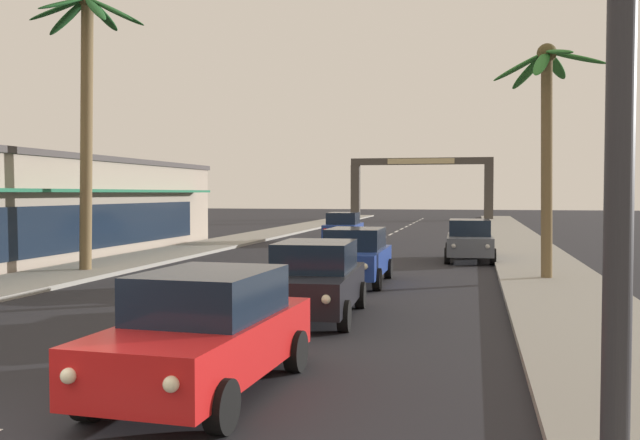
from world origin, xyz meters
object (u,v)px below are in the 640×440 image
Objects in this scene: sedan_lead_at_stop_bar at (206,331)px; storefront_strip_left at (7,208)px; sedan_fifth_in_queue at (355,255)px; sedan_oncoming_far at (343,227)px; sedan_third_in_queue at (315,279)px; palm_right_second at (547,115)px; sedan_parked_nearest_kerb at (469,240)px; palm_left_second at (87,86)px; town_gateway_arch at (421,179)px.

storefront_strip_left is (-14.46, 14.97, 1.31)m from sedan_lead_at_stop_bar.
sedan_fifth_in_queue and sedan_oncoming_far have the same top height.
sedan_oncoming_far is at bearing 99.14° from sedan_third_in_queue.
sedan_third_in_queue is 17.26m from storefront_strip_left.
sedan_oncoming_far is 0.61× the size of palm_right_second.
sedan_oncoming_far and sedan_parked_nearest_kerb have the same top height.
storefront_strip_left is at bearing 148.17° from sedan_third_in_queue.
sedan_parked_nearest_kerb is 0.47× the size of palm_left_second.
storefront_strip_left is (-17.88, -4.69, 1.31)m from sedan_parked_nearest_kerb.
palm_left_second is (-12.68, -7.37, 5.52)m from sedan_parked_nearest_kerb.
sedan_oncoming_far is 0.31× the size of town_gateway_arch.
sedan_third_in_queue is 5.90m from sedan_fifth_in_queue.
sedan_parked_nearest_kerb is 0.17× the size of storefront_strip_left.
sedan_oncoming_far is (-3.68, 22.89, 0.00)m from sedan_third_in_queue.
sedan_fifth_in_queue is at bearing -87.88° from town_gateway_arch.
town_gateway_arch reaches higher than sedan_lead_at_stop_bar.
palm_left_second is 15.10m from palm_right_second.
sedan_fifth_in_queue and sedan_parked_nearest_kerb have the same top height.
sedan_third_in_queue is 1.00× the size of sedan_oncoming_far.
sedan_oncoming_far is at bearing 51.63° from storefront_strip_left.
storefront_strip_left is at bearing 152.78° from palm_left_second.
palm_left_second is at bearing -175.76° from palm_right_second.
town_gateway_arch is (-7.58, 49.45, -1.00)m from palm_right_second.
storefront_strip_left is (-20.21, 1.56, -3.00)m from palm_right_second.
sedan_third_in_queue is 0.61× the size of palm_right_second.
palm_right_second is (2.33, -6.26, 4.31)m from sedan_parked_nearest_kerb.
sedan_oncoming_far is (-3.58, 17.00, 0.00)m from sedan_fifth_in_queue.
sedan_parked_nearest_kerb is 0.31× the size of town_gateway_arch.
storefront_strip_left is at bearing -128.37° from sedan_oncoming_far.
sedan_oncoming_far is 1.00× the size of sedan_parked_nearest_kerb.
palm_left_second is (-9.26, 12.30, 5.52)m from sedan_lead_at_stop_bar.
palm_left_second reaches higher than sedan_lead_at_stop_bar.
sedan_fifth_in_queue is at bearing -113.10° from sedan_parked_nearest_kerb.
storefront_strip_left is (-10.94, -13.82, 1.31)m from sedan_oncoming_far.
sedan_third_in_queue and sedan_fifth_in_queue have the same top height.
sedan_fifth_in_queue is 0.61× the size of palm_right_second.
sedan_oncoming_far is 18.47m from palm_right_second.
palm_left_second reaches higher than storefront_strip_left.
sedan_lead_at_stop_bar is 1.00× the size of sedan_oncoming_far.
sedan_lead_at_stop_bar is at bearing -53.02° from palm_left_second.
sedan_parked_nearest_kerb is (6.94, -9.12, 0.00)m from sedan_oncoming_far.
palm_left_second is (-9.32, 0.50, 5.52)m from sedan_fifth_in_queue.
sedan_parked_nearest_kerb is 18.53m from storefront_strip_left.
palm_right_second is 20.49m from storefront_strip_left.
sedan_fifth_in_queue is 10.84m from palm_left_second.
storefront_strip_left reaches higher than sedan_third_in_queue.
palm_right_second is (5.69, 1.61, 4.31)m from sedan_fifth_in_queue.
town_gateway_arch is (-1.89, 51.07, 3.31)m from sedan_fifth_in_queue.
town_gateway_arch is at bearing 75.23° from storefront_strip_left.
town_gateway_arch is at bearing 81.64° from palm_left_second.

